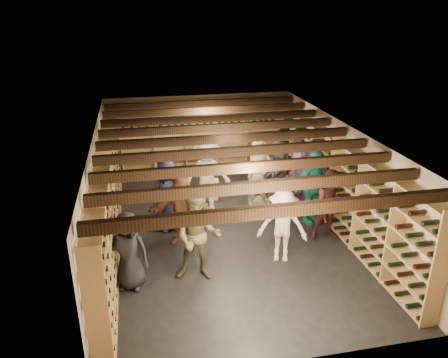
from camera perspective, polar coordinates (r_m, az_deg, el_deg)
name	(u,v)px	position (r m, az deg, el deg)	size (l,w,h in m)	color
ground	(227,232)	(10.15, 0.40, -6.98)	(8.00, 8.00, 0.00)	black
walls	(227,185)	(9.63, 0.42, -0.74)	(5.52, 8.02, 2.40)	#B7A58E
ceiling	(227,132)	(9.23, 0.44, 6.14)	(5.50, 8.00, 0.01)	#BDB6A2
ceiling_joists	(227,138)	(9.26, 0.44, 5.31)	(5.40, 7.12, 0.18)	black
wine_rack_left	(108,200)	(9.52, -14.90, -2.62)	(0.32, 7.50, 2.15)	#A58450
wine_rack_right	(335,181)	(10.48, 14.30, -0.24)	(0.32, 7.50, 2.15)	#A58450
wine_rack_back	(201,140)	(13.22, -3.05, 5.12)	(4.70, 0.30, 2.15)	#A58450
crate_stack_left	(173,195)	(11.04, -6.64, -2.15)	(0.52, 0.36, 0.85)	tan
crate_stack_right	(210,189)	(11.76, -1.90, -1.34)	(0.54, 0.39, 0.51)	tan
crate_loose	(259,201)	(11.49, 4.58, -2.94)	(0.50, 0.33, 0.17)	tan
person_0	(128,251)	(8.18, -12.39, -9.20)	(0.74, 0.48, 1.52)	black
person_2	(198,237)	(8.19, -3.46, -7.54)	(0.87, 0.68, 1.79)	brown
person_3	(282,226)	(8.86, 7.65, -6.09)	(1.01, 0.58, 1.56)	beige
person_4	(312,187)	(10.45, 11.48, -0.98)	(1.08, 0.45, 1.84)	#22816F
person_5	(182,210)	(9.50, -5.48, -4.06)	(1.42, 0.45, 1.53)	brown
person_6	(167,195)	(10.06, -7.40, -2.11)	(0.82, 0.54, 1.68)	#202645
person_7	(259,175)	(10.88, 4.65, 0.52)	(0.69, 0.45, 1.89)	gray
person_8	(331,205)	(9.86, 13.77, -3.30)	(0.79, 0.62, 1.62)	#441A1E
person_9	(207,175)	(10.87, -2.19, 0.48)	(1.20, 0.69, 1.86)	#BAB0A9
person_11	(298,175)	(11.07, 9.64, 0.50)	(1.70, 0.54, 1.84)	slate
person_12	(279,173)	(11.33, 7.17, 0.78)	(0.83, 0.54, 1.69)	#35353A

